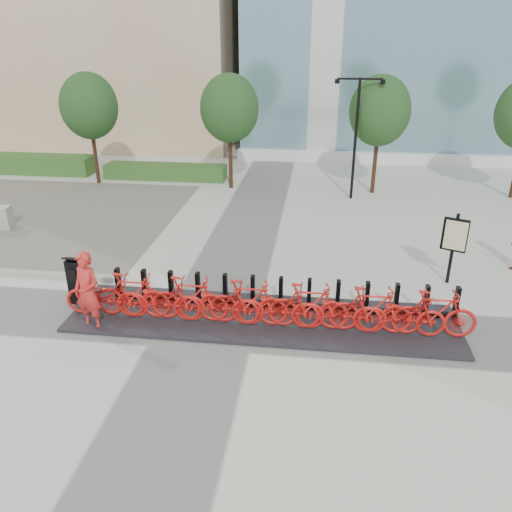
# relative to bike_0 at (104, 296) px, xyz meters

# --- Properties ---
(ground) EXTENTS (120.00, 120.00, 0.00)m
(ground) POSITION_rel_bike_0_xyz_m (2.60, 0.05, -0.60)
(ground) COLOR beige
(hedge_a) EXTENTS (10.00, 1.40, 0.90)m
(hedge_a) POSITION_rel_bike_0_xyz_m (-11.40, 13.55, -0.15)
(hedge_a) COLOR #3E6B30
(hedge_a) RESTS_ON ground
(hedge_b) EXTENTS (6.00, 1.20, 0.70)m
(hedge_b) POSITION_rel_bike_0_xyz_m (-2.40, 13.25, -0.25)
(hedge_b) COLOR #3E6B30
(hedge_b) RESTS_ON ground
(tree_0) EXTENTS (2.60, 2.60, 5.10)m
(tree_0) POSITION_rel_bike_0_xyz_m (-5.40, 12.05, 2.99)
(tree_0) COLOR #402516
(tree_0) RESTS_ON ground
(tree_1) EXTENTS (2.60, 2.60, 5.10)m
(tree_1) POSITION_rel_bike_0_xyz_m (1.10, 12.05, 2.99)
(tree_1) COLOR #402516
(tree_1) RESTS_ON ground
(tree_2) EXTENTS (2.60, 2.60, 5.10)m
(tree_2) POSITION_rel_bike_0_xyz_m (7.60, 12.05, 2.99)
(tree_2) COLOR #402516
(tree_2) RESTS_ON ground
(streetlamp) EXTENTS (2.00, 0.20, 5.00)m
(streetlamp) POSITION_rel_bike_0_xyz_m (6.60, 11.05, 2.53)
(streetlamp) COLOR black
(streetlamp) RESTS_ON ground
(dock_pad) EXTENTS (9.60, 2.40, 0.08)m
(dock_pad) POSITION_rel_bike_0_xyz_m (3.90, 0.35, -0.56)
(dock_pad) COLOR black
(dock_pad) RESTS_ON ground
(dock_rail_posts) EXTENTS (8.74, 0.50, 0.85)m
(dock_rail_posts) POSITION_rel_bike_0_xyz_m (4.32, 0.82, -0.10)
(dock_rail_posts) COLOR black
(dock_rail_posts) RESTS_ON dock_pad
(bike_0) EXTENTS (2.00, 0.70, 1.05)m
(bike_0) POSITION_rel_bike_0_xyz_m (0.00, 0.00, 0.00)
(bike_0) COLOR red
(bike_0) RESTS_ON dock_pad
(bike_1) EXTENTS (1.94, 0.55, 1.16)m
(bike_1) POSITION_rel_bike_0_xyz_m (0.72, 0.00, 0.06)
(bike_1) COLOR red
(bike_1) RESTS_ON dock_pad
(bike_2) EXTENTS (2.00, 0.70, 1.05)m
(bike_2) POSITION_rel_bike_0_xyz_m (1.44, 0.00, 0.00)
(bike_2) COLOR red
(bike_2) RESTS_ON dock_pad
(bike_3) EXTENTS (1.94, 0.55, 1.16)m
(bike_3) POSITION_rel_bike_0_xyz_m (2.16, 0.00, 0.06)
(bike_3) COLOR red
(bike_3) RESTS_ON dock_pad
(bike_4) EXTENTS (2.00, 0.70, 1.05)m
(bike_4) POSITION_rel_bike_0_xyz_m (2.88, 0.00, 0.00)
(bike_4) COLOR red
(bike_4) RESTS_ON dock_pad
(bike_5) EXTENTS (1.94, 0.55, 1.16)m
(bike_5) POSITION_rel_bike_0_xyz_m (3.60, 0.00, 0.06)
(bike_5) COLOR red
(bike_5) RESTS_ON dock_pad
(bike_6) EXTENTS (2.00, 0.70, 1.05)m
(bike_6) POSITION_rel_bike_0_xyz_m (4.32, 0.00, 0.00)
(bike_6) COLOR red
(bike_6) RESTS_ON dock_pad
(bike_7) EXTENTS (1.94, 0.55, 1.16)m
(bike_7) POSITION_rel_bike_0_xyz_m (5.04, 0.00, 0.06)
(bike_7) COLOR red
(bike_7) RESTS_ON dock_pad
(bike_8) EXTENTS (2.00, 0.70, 1.05)m
(bike_8) POSITION_rel_bike_0_xyz_m (5.76, 0.00, 0.00)
(bike_8) COLOR red
(bike_8) RESTS_ON dock_pad
(bike_9) EXTENTS (1.94, 0.55, 1.16)m
(bike_9) POSITION_rel_bike_0_xyz_m (6.48, 0.00, 0.06)
(bike_9) COLOR red
(bike_9) RESTS_ON dock_pad
(bike_10) EXTENTS (2.00, 0.70, 1.05)m
(bike_10) POSITION_rel_bike_0_xyz_m (7.20, 0.00, 0.00)
(bike_10) COLOR red
(bike_10) RESTS_ON dock_pad
(bike_11) EXTENTS (1.94, 0.55, 1.16)m
(bike_11) POSITION_rel_bike_0_xyz_m (7.92, 0.00, 0.06)
(bike_11) COLOR red
(bike_11) RESTS_ON dock_pad
(kiosk) EXTENTS (0.44, 0.39, 1.33)m
(kiosk) POSITION_rel_bike_0_xyz_m (-0.97, 0.51, 0.11)
(kiosk) COLOR black
(kiosk) RESTS_ON dock_pad
(worker_red) EXTENTS (0.83, 0.67, 1.97)m
(worker_red) POSITION_rel_bike_0_xyz_m (-0.14, -0.53, 0.38)
(worker_red) COLOR red
(worker_red) RESTS_ON ground
(map_sign) EXTENTS (0.66, 0.37, 2.09)m
(map_sign) POSITION_rel_bike_0_xyz_m (8.96, 3.06, 0.78)
(map_sign) COLOR black
(map_sign) RESTS_ON ground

